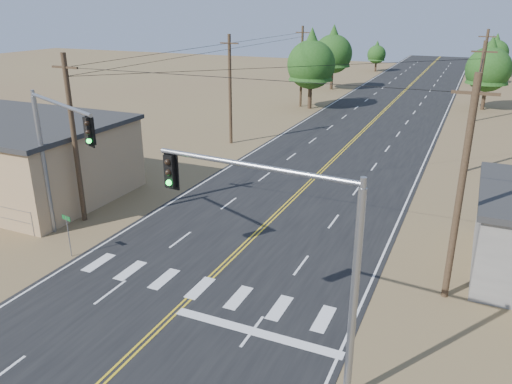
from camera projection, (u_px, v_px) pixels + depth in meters
The scene contains 16 objects.
road at pixel (331, 162), 42.12m from camera, with size 15.00×200.00×0.02m, color black.
utility_pole_left_near at pixel (74, 139), 28.96m from camera, with size 1.80×0.30×10.00m.
utility_pole_left_mid at pixel (230, 89), 46.04m from camera, with size 1.80×0.30×10.00m.
utility_pole_left_far at pixel (302, 66), 63.12m from camera, with size 1.80×0.30×10.00m.
utility_pole_right_near at pixel (461, 191), 20.93m from camera, with size 1.80×0.30×10.00m.
utility_pole_right_mid at pixel (476, 107), 38.01m from camera, with size 1.80×0.30×10.00m.
utility_pole_right_far at pixel (481, 75), 55.09m from camera, with size 1.80×0.30×10.00m.
signal_mast_left at pixel (54, 146), 25.75m from camera, with size 6.76×3.33×8.22m.
signal_mast_right at pixel (292, 240), 15.93m from camera, with size 7.36×0.91×7.88m.
street_sign at pixel (68, 230), 25.77m from camera, with size 0.68×0.17×2.31m.
tree_left_near at pixel (311, 60), 61.57m from camera, with size 5.95×5.95×9.92m.
tree_left_mid at pixel (333, 50), 76.06m from camera, with size 5.84×5.84×9.73m.
tree_left_far at pixel (377, 53), 97.64m from camera, with size 3.56×3.56×5.93m.
tree_right_near at pixel (489, 65), 61.07m from camera, with size 5.41×5.41×9.02m.
tree_right_mid at pixel (484, 58), 81.76m from camera, with size 4.11×4.11×6.85m.
tree_right_far at pixel (495, 50), 89.92m from camera, with size 4.63×4.63×7.72m.
Camera 1 is at (10.66, -9.40, 12.45)m, focal length 35.00 mm.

